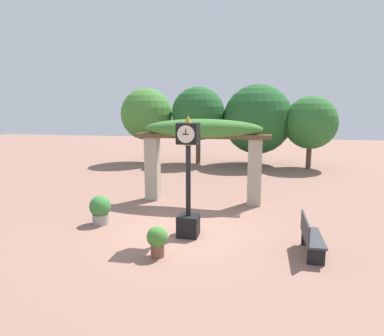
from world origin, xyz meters
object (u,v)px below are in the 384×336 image
Objects in this scene: pedestal_clock at (188,181)px; potted_plant_near_left at (157,239)px; park_bench at (310,237)px; potted_plant_near_right at (100,209)px.

pedestal_clock is 1.83m from potted_plant_near_left.
park_bench is (3.47, 0.82, 0.01)m from potted_plant_near_left.
potted_plant_near_left is 2.95m from potted_plant_near_right.
potted_plant_near_right reaches higher than potted_plant_near_left.
potted_plant_near_left is (-0.43, -1.41, -1.09)m from pedestal_clock.
potted_plant_near_right is 5.87m from park_bench.
pedestal_clock reaches higher than potted_plant_near_right.
potted_plant_near_left is 0.85× the size of potted_plant_near_right.
pedestal_clock is at bearing 73.08° from potted_plant_near_left.
potted_plant_near_left is at bearing -38.37° from potted_plant_near_right.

